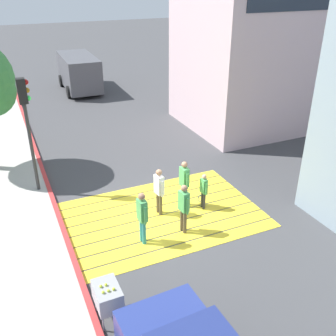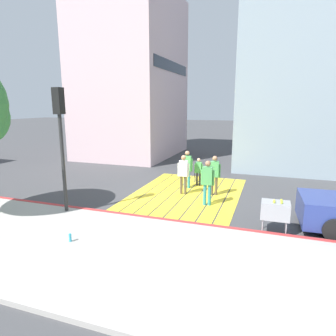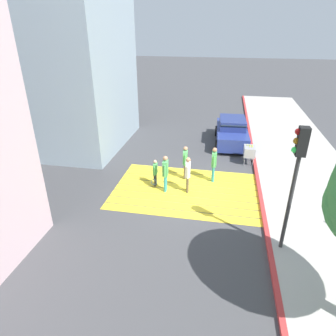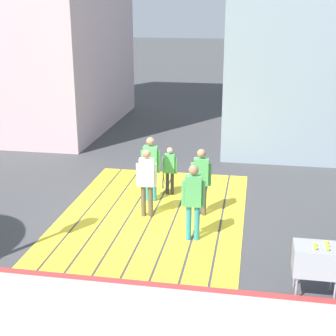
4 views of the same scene
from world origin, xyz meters
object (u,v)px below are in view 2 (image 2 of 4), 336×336
water_bottle (70,238)px  pedestrian_adult_trailing (208,180)px  pedestrian_adult_side (187,167)px  tennis_ball_cart (275,210)px  pedestrian_child_with_racket (198,170)px  pedestrian_adult_lead (214,173)px  traffic_light_corner (61,125)px  pedestrian_teen_behind (183,172)px

water_bottle → pedestrian_adult_trailing: 5.27m
pedestrian_adult_side → water_bottle: bearing=167.5°
tennis_ball_cart → pedestrian_adult_side: (3.79, 3.72, 0.29)m
water_bottle → pedestrian_child_with_racket: bearing=-14.6°
pedestrian_adult_lead → pedestrian_adult_side: bearing=63.2°
pedestrian_adult_trailing → traffic_light_corner: bearing=118.9°
water_bottle → pedestrian_adult_side: pedestrian_adult_side is taller
water_bottle → pedestrian_teen_behind: size_ratio=0.13×
tennis_ball_cart → pedestrian_teen_behind: (2.82, 3.60, 0.27)m
pedestrian_teen_behind → pedestrian_child_with_racket: bearing=-10.4°
pedestrian_adult_lead → pedestrian_adult_trailing: 1.34m
pedestrian_adult_side → pedestrian_teen_behind: pedestrian_adult_side is taller
pedestrian_adult_trailing → pedestrian_adult_side: bearing=33.6°
tennis_ball_cart → pedestrian_adult_side: size_ratio=0.60×
pedestrian_adult_lead → pedestrian_child_with_racket: size_ratio=1.28×
tennis_ball_cart → pedestrian_child_with_racket: bearing=37.5°
pedestrian_adult_lead → pedestrian_child_with_racket: 1.59m
water_bottle → pedestrian_adult_trailing: (4.42, -2.78, 0.76)m
tennis_ball_cart → traffic_light_corner: bearing=95.7°
water_bottle → pedestrian_child_with_racket: size_ratio=0.17×
pedestrian_adult_side → pedestrian_child_with_racket: (0.55, -0.39, -0.26)m
water_bottle → pedestrian_adult_side: size_ratio=0.13×
pedestrian_adult_trailing → pedestrian_teen_behind: (1.06, 1.24, -0.02)m
pedestrian_adult_trailing → water_bottle: bearing=147.9°
tennis_ball_cart → water_bottle: 5.81m
pedestrian_child_with_racket → pedestrian_adult_side: bearing=144.6°
water_bottle → pedestrian_child_with_racket: (6.99, -1.82, 0.50)m
pedestrian_child_with_racket → pedestrian_adult_trailing: bearing=-159.6°
traffic_light_corner → pedestrian_adult_side: traffic_light_corner is taller
traffic_light_corner → pedestrian_adult_lead: (3.78, -4.42, -2.07)m
traffic_light_corner → tennis_ball_cart: size_ratio=4.17×
tennis_ball_cart → pedestrian_adult_lead: (3.10, 2.36, 0.27)m
pedestrian_adult_lead → pedestrian_adult_side: pedestrian_adult_side is taller
tennis_ball_cart → pedestrian_adult_lead: bearing=37.3°
tennis_ball_cart → pedestrian_adult_lead: pedestrian_adult_lead is taller
traffic_light_corner → pedestrian_adult_trailing: traffic_light_corner is taller
pedestrian_adult_side → traffic_light_corner: bearing=145.5°
pedestrian_adult_lead → traffic_light_corner: bearing=130.5°
traffic_light_corner → tennis_ball_cart: traffic_light_corner is taller
water_bottle → pedestrian_teen_behind: pedestrian_teen_behind is taller
traffic_light_corner → pedestrian_adult_lead: bearing=-49.5°
pedestrian_child_with_racket → traffic_light_corner: bearing=145.4°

